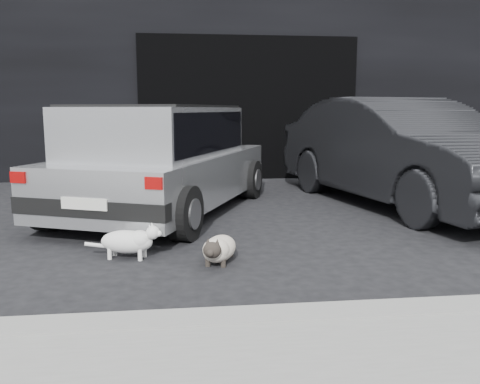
{
  "coord_description": "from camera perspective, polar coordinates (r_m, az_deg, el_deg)",
  "views": [
    {
      "loc": [
        -0.3,
        -5.36,
        1.29
      ],
      "look_at": [
        0.28,
        -0.61,
        0.51
      ],
      "focal_mm": 38.0,
      "sensor_mm": 36.0,
      "label": 1
    }
  ],
  "objects": [
    {
      "name": "ground",
      "position": [
        5.52,
        -3.65,
        -4.24
      ],
      "size": [
        80.0,
        80.0,
        0.0
      ],
      "primitive_type": "plane",
      "color": "black",
      "rests_on": "ground"
    },
    {
      "name": "building_facade",
      "position": [
        11.5,
        -0.4,
        15.34
      ],
      "size": [
        34.0,
        4.0,
        5.0
      ],
      "primitive_type": "cube",
      "color": "black",
      "rests_on": "ground"
    },
    {
      "name": "garage_opening",
      "position": [
        9.44,
        1.0,
        9.36
      ],
      "size": [
        4.0,
        0.1,
        2.6
      ],
      "primitive_type": "cube",
      "color": "black",
      "rests_on": "ground"
    },
    {
      "name": "curb",
      "position": [
        3.29,
        17.33,
        -13.12
      ],
      "size": [
        18.0,
        0.25,
        0.12
      ],
      "primitive_type": "cube",
      "color": "gray",
      "rests_on": "ground"
    },
    {
      "name": "silver_hatchback",
      "position": [
        6.36,
        -8.76,
        4.14
      ],
      "size": [
        2.91,
        3.97,
        1.34
      ],
      "rotation": [
        0.0,
        0.0,
        -0.4
      ],
      "color": "#B8BABD",
      "rests_on": "ground"
    },
    {
      "name": "second_car",
      "position": [
        7.16,
        17.73,
        4.32
      ],
      "size": [
        2.42,
        4.62,
        1.45
      ],
      "primitive_type": "imported",
      "rotation": [
        0.0,
        0.0,
        0.21
      ],
      "color": "black",
      "rests_on": "ground"
    },
    {
      "name": "cat_siamese",
      "position": [
        4.32,
        -2.45,
        -6.4
      ],
      "size": [
        0.41,
        0.76,
        0.27
      ],
      "rotation": [
        0.0,
        0.0,
        2.84
      ],
      "color": "beige",
      "rests_on": "ground"
    },
    {
      "name": "cat_white",
      "position": [
        4.54,
        -12.22,
        -5.38
      ],
      "size": [
        0.68,
        0.34,
        0.32
      ],
      "rotation": [
        0.0,
        0.0,
        -1.83
      ],
      "color": "white",
      "rests_on": "ground"
    }
  ]
}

